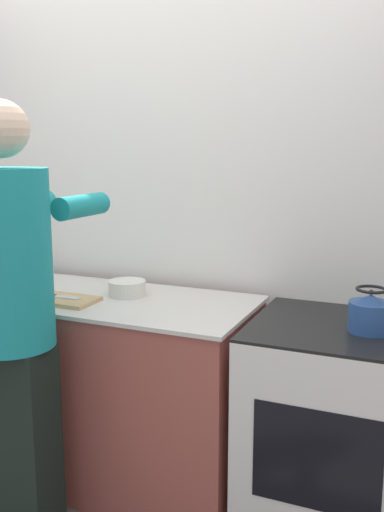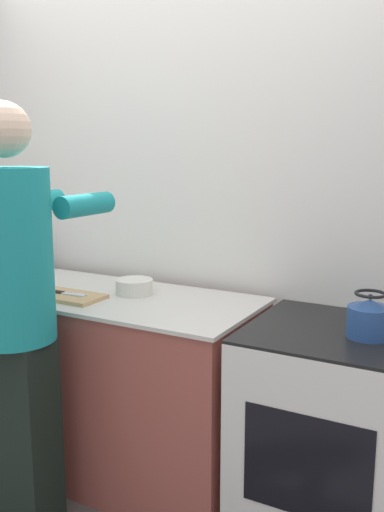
{
  "view_description": "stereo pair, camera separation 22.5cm",
  "coord_description": "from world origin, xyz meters",
  "px_view_note": "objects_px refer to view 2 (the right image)",
  "views": [
    {
      "loc": [
        1.19,
        -1.91,
        1.6
      ],
      "look_at": [
        0.28,
        0.22,
        1.16
      ],
      "focal_mm": 40.0,
      "sensor_mm": 36.0,
      "label": 1
    },
    {
      "loc": [
        1.39,
        -1.81,
        1.6
      ],
      "look_at": [
        0.28,
        0.22,
        1.16
      ],
      "focal_mm": 40.0,
      "sensor_mm": 36.0,
      "label": 2
    }
  ],
  "objects_px": {
    "cutting_board": "(69,296)",
    "knife": "(66,293)",
    "oven": "(330,436)",
    "person": "(16,306)",
    "canister_jar": "(27,256)",
    "bowl_prep": "(134,287)",
    "kettle": "(369,318)"
  },
  "relations": [
    {
      "from": "cutting_board",
      "to": "knife",
      "type": "distance_m",
      "value": 0.02
    },
    {
      "from": "oven",
      "to": "cutting_board",
      "type": "bearing_deg",
      "value": -172.49
    },
    {
      "from": "knife",
      "to": "cutting_board",
      "type": "bearing_deg",
      "value": -12.32
    },
    {
      "from": "person",
      "to": "cutting_board",
      "type": "height_order",
      "value": "person"
    },
    {
      "from": "person",
      "to": "cutting_board",
      "type": "xyz_separation_m",
      "value": [
        -0.05,
        0.37,
        -0.05
      ]
    },
    {
      "from": "person",
      "to": "cutting_board",
      "type": "distance_m",
      "value": 0.38
    },
    {
      "from": "knife",
      "to": "canister_jar",
      "type": "height_order",
      "value": "canister_jar"
    },
    {
      "from": "person",
      "to": "bowl_prep",
      "type": "xyz_separation_m",
      "value": [
        0.18,
        0.59,
        -0.02
      ]
    },
    {
      "from": "person",
      "to": "canister_jar",
      "type": "xyz_separation_m",
      "value": [
        -0.65,
        0.73,
        0.03
      ]
    },
    {
      "from": "oven",
      "to": "canister_jar",
      "type": "height_order",
      "value": "canister_jar"
    },
    {
      "from": "bowl_prep",
      "to": "cutting_board",
      "type": "bearing_deg",
      "value": -135.76
    },
    {
      "from": "cutting_board",
      "to": "bowl_prep",
      "type": "bearing_deg",
      "value": 44.24
    },
    {
      "from": "oven",
      "to": "kettle",
      "type": "distance_m",
      "value": 0.54
    },
    {
      "from": "oven",
      "to": "canister_jar",
      "type": "relative_size",
      "value": 5.15
    },
    {
      "from": "person",
      "to": "bowl_prep",
      "type": "relative_size",
      "value": 10.01
    },
    {
      "from": "oven",
      "to": "knife",
      "type": "xyz_separation_m",
      "value": [
        -1.23,
        -0.16,
        0.48
      ]
    },
    {
      "from": "oven",
      "to": "knife",
      "type": "height_order",
      "value": "knife"
    },
    {
      "from": "kettle",
      "to": "bowl_prep",
      "type": "height_order",
      "value": "kettle"
    },
    {
      "from": "person",
      "to": "cutting_board",
      "type": "bearing_deg",
      "value": 96.93
    },
    {
      "from": "bowl_prep",
      "to": "kettle",
      "type": "bearing_deg",
      "value": -4.36
    },
    {
      "from": "person",
      "to": "knife",
      "type": "distance_m",
      "value": 0.38
    },
    {
      "from": "person",
      "to": "canister_jar",
      "type": "height_order",
      "value": "person"
    },
    {
      "from": "knife",
      "to": "kettle",
      "type": "bearing_deg",
      "value": 2.67
    },
    {
      "from": "kettle",
      "to": "person",
      "type": "bearing_deg",
      "value": -158.7
    },
    {
      "from": "knife",
      "to": "oven",
      "type": "bearing_deg",
      "value": 4.59
    },
    {
      "from": "person",
      "to": "bowl_prep",
      "type": "bearing_deg",
      "value": 73.42
    },
    {
      "from": "oven",
      "to": "canister_jar",
      "type": "xyz_separation_m",
      "value": [
        -1.82,
        0.19,
        0.55
      ]
    },
    {
      "from": "knife",
      "to": "bowl_prep",
      "type": "distance_m",
      "value": 0.32
    },
    {
      "from": "oven",
      "to": "cutting_board",
      "type": "distance_m",
      "value": 1.31
    },
    {
      "from": "cutting_board",
      "to": "knife",
      "type": "relative_size",
      "value": 1.59
    },
    {
      "from": "person",
      "to": "knife",
      "type": "height_order",
      "value": "person"
    },
    {
      "from": "person",
      "to": "bowl_prep",
      "type": "distance_m",
      "value": 0.61
    }
  ]
}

